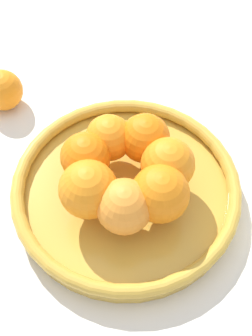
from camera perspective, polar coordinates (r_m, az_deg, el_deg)
name	(u,v)px	position (r m, az deg, el deg)	size (l,w,h in m)	color
ground_plane	(126,197)	(0.69, 0.00, -3.62)	(4.00, 4.00, 0.00)	silver
fruit_bowl	(126,190)	(0.68, 0.00, -2.72)	(0.33, 0.33, 0.04)	gold
orange_pile	(127,172)	(0.63, 0.13, -0.45)	(0.19, 0.19, 0.08)	orange
stray_orange	(2,90)	(0.81, -14.83, 9.16)	(0.07, 0.07, 0.07)	orange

